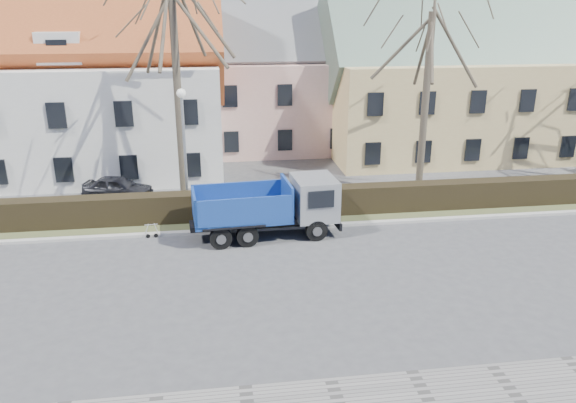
{
  "coord_description": "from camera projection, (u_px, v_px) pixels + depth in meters",
  "views": [
    {
      "loc": [
        -0.58,
        -18.03,
        9.31
      ],
      "look_at": [
        2.46,
        3.64,
        1.6
      ],
      "focal_mm": 35.0,
      "sensor_mm": 36.0,
      "label": 1
    }
  ],
  "objects": [
    {
      "name": "tree_2",
      "position": [
        427.0,
        87.0,
        27.44
      ],
      "size": [
        8.0,
        8.0,
        11.0
      ],
      "primitive_type": null,
      "color": "#4A4133",
      "rests_on": "ground"
    },
    {
      "name": "curb_far",
      "position": [
        229.0,
        230.0,
        24.29
      ],
      "size": [
        80.0,
        0.3,
        0.12
      ],
      "primitive_type": "cube",
      "color": "#B1ADA6",
      "rests_on": "ground"
    },
    {
      "name": "hedge",
      "position": [
        227.0,
        207.0,
        25.4
      ],
      "size": [
        60.0,
        0.9,
        1.3
      ],
      "primitive_type": "cube",
      "color": "black",
      "rests_on": "ground"
    },
    {
      "name": "streetlight",
      "position": [
        185.0,
        153.0,
        25.33
      ],
      "size": [
        0.46,
        0.46,
        5.92
      ],
      "primitive_type": null,
      "color": "#989DA1",
      "rests_on": "ground"
    },
    {
      "name": "dump_truck",
      "position": [
        261.0,
        208.0,
        23.45
      ],
      "size": [
        6.47,
        2.81,
        2.53
      ],
      "primitive_type": null,
      "rotation": [
        0.0,
        0.0,
        0.07
      ],
      "color": "navy",
      "rests_on": "ground"
    },
    {
      "name": "parked_car_a",
      "position": [
        118.0,
        188.0,
        28.25
      ],
      "size": [
        3.7,
        2.25,
        1.18
      ],
      "primitive_type": "imported",
      "rotation": [
        0.0,
        0.0,
        1.31
      ],
      "color": "black",
      "rests_on": "ground"
    },
    {
      "name": "ground",
      "position": [
        234.0,
        280.0,
        20.01
      ],
      "size": [
        120.0,
        120.0,
        0.0
      ],
      "primitive_type": "plane",
      "color": "#454548"
    },
    {
      "name": "tree_1",
      "position": [
        177.0,
        74.0,
        25.59
      ],
      "size": [
        9.2,
        9.2,
        12.65
      ],
      "primitive_type": null,
      "color": "#4A4133",
      "rests_on": "ground"
    },
    {
      "name": "grass_strip",
      "position": [
        227.0,
        217.0,
        25.79
      ],
      "size": [
        80.0,
        3.0,
        0.1
      ],
      "primitive_type": "cube",
      "color": "#48502D",
      "rests_on": "ground"
    },
    {
      "name": "cart_frame",
      "position": [
        146.0,
        231.0,
        23.52
      ],
      "size": [
        0.79,
        0.49,
        0.7
      ],
      "primitive_type": null,
      "rotation": [
        0.0,
        0.0,
        0.08
      ],
      "color": "silver",
      "rests_on": "ground"
    },
    {
      "name": "building_pink",
      "position": [
        277.0,
        87.0,
        37.89
      ],
      "size": [
        10.8,
        8.8,
        8.0
      ],
      "primitive_type": null,
      "color": "#DBA69B",
      "rests_on": "ground"
    },
    {
      "name": "building_yellow",
      "position": [
        465.0,
        86.0,
        36.58
      ],
      "size": [
        18.8,
        10.8,
        8.5
      ],
      "primitive_type": null,
      "color": "#D4B774",
      "rests_on": "ground"
    }
  ]
}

